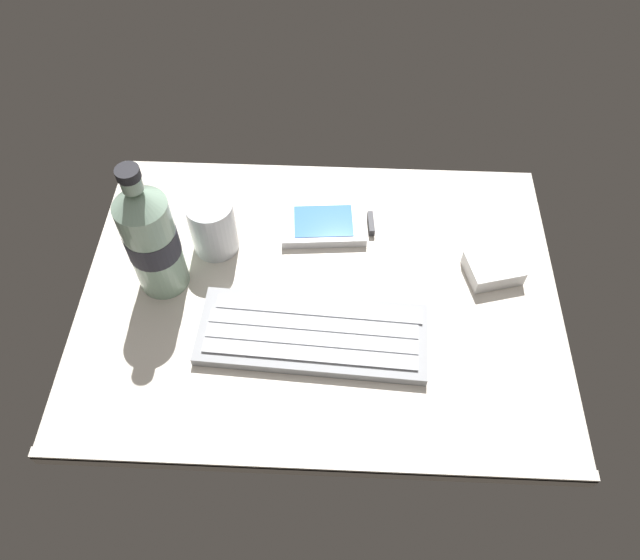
{
  "coord_description": "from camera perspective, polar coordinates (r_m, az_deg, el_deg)",
  "views": [
    {
      "loc": [
        1.97,
        -46.13,
        68.16
      ],
      "look_at": [
        0.0,
        0.0,
        3.0
      ],
      "focal_mm": 34.33,
      "sensor_mm": 36.0,
      "label": 1
    }
  ],
  "objects": [
    {
      "name": "ground_plane",
      "position": [
        0.83,
        -0.01,
        -1.72
      ],
      "size": [
        64.0,
        48.0,
        2.8
      ],
      "color": "beige"
    },
    {
      "name": "keyboard",
      "position": [
        0.78,
        -0.71,
        -5.06
      ],
      "size": [
        29.56,
        12.58,
        1.7
      ],
      "color": "#93969B",
      "rests_on": "ground_plane"
    },
    {
      "name": "handheld_device",
      "position": [
        0.89,
        0.75,
        5.2
      ],
      "size": [
        13.21,
        8.52,
        1.5
      ],
      "color": "silver",
      "rests_on": "ground_plane"
    },
    {
      "name": "juice_cup",
      "position": [
        0.85,
        -9.92,
        4.83
      ],
      "size": [
        6.4,
        6.4,
        8.5
      ],
      "color": "silver",
      "rests_on": "ground_plane"
    },
    {
      "name": "water_bottle",
      "position": [
        0.79,
        -15.49,
        3.79
      ],
      "size": [
        6.73,
        6.73,
        20.8
      ],
      "color": "#9EC1A8",
      "rests_on": "ground_plane"
    },
    {
      "name": "charger_block",
      "position": [
        0.87,
        15.84,
        1.06
      ],
      "size": [
        8.19,
        7.19,
        2.4
      ],
      "primitive_type": "cube",
      "rotation": [
        0.0,
        0.0,
        0.26
      ],
      "color": "white",
      "rests_on": "ground_plane"
    }
  ]
}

